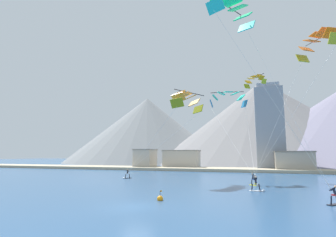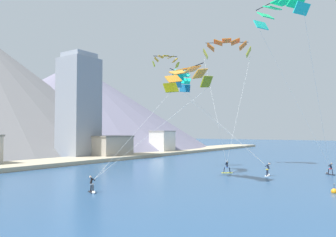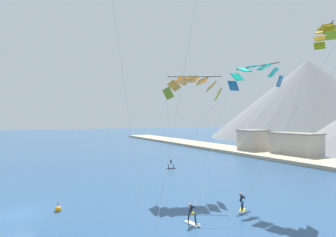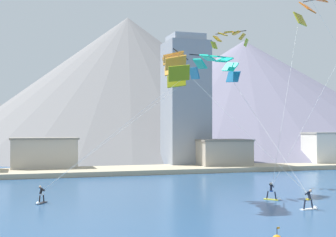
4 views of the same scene
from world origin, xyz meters
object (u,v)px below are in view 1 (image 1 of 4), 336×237
(parafoil_kite_mid_center, at_px, (228,98))
(parafoil_kite_distant_high_outer, at_px, (255,80))
(kitesurfer_mid_center, at_px, (258,186))
(kitesurfer_far_left, at_px, (336,199))
(race_marker_buoy, at_px, (160,199))
(parafoil_kite_far_left, at_px, (232,9))
(parafoil_kite_near_lead, at_px, (318,42))
(parafoil_kite_near_trail, at_px, (186,100))
(kitesurfer_near_trail, at_px, (126,176))
(kitesurfer_near_lead, at_px, (255,182))

(parafoil_kite_mid_center, bearing_deg, parafoil_kite_distant_high_outer, 53.86)
(kitesurfer_mid_center, distance_m, parafoil_kite_distant_high_outer, 23.83)
(kitesurfer_far_left, bearing_deg, race_marker_buoy, -169.81)
(parafoil_kite_mid_center, xyz_separation_m, parafoil_kite_far_left, (1.91, -13.23, 7.63))
(kitesurfer_mid_center, bearing_deg, kitesurfer_far_left, -46.69)
(parafoil_kite_near_lead, height_order, parafoil_kite_mid_center, parafoil_kite_near_lead)
(kitesurfer_mid_center, relative_size, parafoil_kite_near_trail, 0.13)
(kitesurfer_far_left, xyz_separation_m, parafoil_kite_near_trail, (-15.79, 12.94, 11.92))
(parafoil_kite_near_lead, relative_size, parafoil_kite_far_left, 0.99)
(kitesurfer_near_trail, xyz_separation_m, kitesurfer_mid_center, (21.36, -9.74, 0.10))
(parafoil_kite_near_trail, bearing_deg, kitesurfer_near_trail, 164.59)
(kitesurfer_near_trail, bearing_deg, parafoil_kite_near_trail, -15.41)
(kitesurfer_near_lead, relative_size, parafoil_kite_far_left, 0.08)
(parafoil_kite_mid_center, bearing_deg, race_marker_buoy, -102.96)
(kitesurfer_far_left, xyz_separation_m, race_marker_buoy, (-14.45, -2.60, -0.30))
(kitesurfer_near_lead, bearing_deg, race_marker_buoy, -119.35)
(kitesurfer_near_trail, height_order, parafoil_kite_mid_center, parafoil_kite_mid_center)
(parafoil_kite_distant_high_outer, height_order, race_marker_buoy, parafoil_kite_distant_high_outer)
(kitesurfer_mid_center, xyz_separation_m, parafoil_kite_mid_center, (-3.87, 10.81, 12.70))
(kitesurfer_mid_center, distance_m, parafoil_kite_near_lead, 24.33)
(parafoil_kite_near_lead, bearing_deg, kitesurfer_near_lead, -154.77)
(kitesurfer_far_left, bearing_deg, kitesurfer_mid_center, 133.31)
(parafoil_kite_near_lead, bearing_deg, race_marker_buoy, -133.22)
(kitesurfer_near_trail, distance_m, parafoil_kite_near_lead, 36.81)
(parafoil_kite_near_lead, bearing_deg, parafoil_kite_far_left, -132.51)
(kitesurfer_near_lead, relative_size, parafoil_kite_mid_center, 0.13)
(race_marker_buoy, bearing_deg, kitesurfer_far_left, 10.19)
(parafoil_kite_mid_center, xyz_separation_m, race_marker_buoy, (-4.56, -19.80, -13.09))
(parafoil_kite_near_lead, relative_size, parafoil_kite_near_trail, 1.51)
(parafoil_kite_mid_center, bearing_deg, parafoil_kite_near_trail, -144.10)
(race_marker_buoy, bearing_deg, parafoil_kite_mid_center, 77.04)
(kitesurfer_near_lead, bearing_deg, kitesurfer_mid_center, -86.60)
(kitesurfer_far_left, height_order, parafoil_kite_near_lead, parafoil_kite_near_lead)
(kitesurfer_near_trail, height_order, kitesurfer_mid_center, kitesurfer_mid_center)
(kitesurfer_near_lead, distance_m, kitesurfer_far_left, 13.42)
(kitesurfer_mid_center, height_order, parafoil_kite_distant_high_outer, parafoil_kite_distant_high_outer)
(kitesurfer_far_left, distance_m, parafoil_kite_near_lead, 26.21)
(kitesurfer_far_left, distance_m, parafoil_kite_far_left, 22.29)
(parafoil_kite_mid_center, bearing_deg, kitesurfer_far_left, -60.08)
(kitesurfer_far_left, bearing_deg, parafoil_kite_near_lead, 78.23)
(parafoil_kite_distant_high_outer, xyz_separation_m, race_marker_buoy, (-8.88, -25.72, -17.36))
(parafoil_kite_near_lead, distance_m, parafoil_kite_distant_high_outer, 11.63)
(parafoil_kite_mid_center, distance_m, parafoil_kite_far_left, 15.39)
(kitesurfer_near_trail, relative_size, parafoil_kite_near_lead, 0.08)
(parafoil_kite_near_trail, bearing_deg, kitesurfer_mid_center, -33.85)
(parafoil_kite_far_left, xyz_separation_m, parafoil_kite_distant_high_outer, (2.41, 19.14, -3.36))
(kitesurfer_far_left, bearing_deg, kitesurfer_near_trail, 149.49)
(parafoil_kite_near_lead, relative_size, parafoil_kite_mid_center, 1.58)
(parafoil_kite_mid_center, relative_size, parafoil_kite_far_left, 0.63)
(kitesurfer_mid_center, distance_m, parafoil_kite_mid_center, 17.12)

